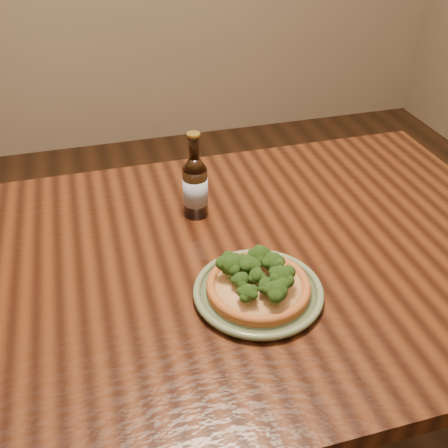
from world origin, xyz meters
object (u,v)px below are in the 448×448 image
object	(u,v)px
table	(177,300)
beer_bottle	(195,186)
plate	(258,292)
pizza	(258,282)

from	to	relation	value
table	beer_bottle	distance (m)	0.26
plate	pizza	size ratio (longest dim) A/B	1.26
beer_bottle	pizza	bearing A→B (deg)	-84.93
pizza	beer_bottle	size ratio (longest dim) A/B	0.95
table	pizza	xyz separation A→B (m)	(0.14, -0.12, 0.13)
table	beer_bottle	size ratio (longest dim) A/B	7.70
table	pizza	distance (m)	0.22
pizza	plate	bearing A→B (deg)	-69.17
pizza	beer_bottle	bearing A→B (deg)	99.31
pizza	beer_bottle	world-z (taller)	beer_bottle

